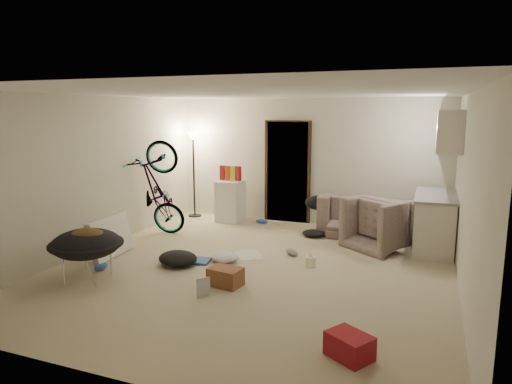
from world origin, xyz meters
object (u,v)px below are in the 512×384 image
at_px(sofa, 370,221).
at_px(bicycle, 158,210).
at_px(armchair, 386,229).
at_px(mini_fridge, 230,201).
at_px(saucer_chair, 87,250).
at_px(juicer, 311,261).
at_px(floor_lamp, 193,156).
at_px(tv_box, 110,237).
at_px(drink_case_b, 349,346).
at_px(kitchen_counter, 434,223).
at_px(drink_case_a, 226,277).

relative_size(sofa, bicycle, 1.04).
height_order(armchair, mini_fridge, mini_fridge).
xyz_separation_m(bicycle, saucer_chair, (0.38, -2.31, -0.05)).
relative_size(bicycle, juicer, 8.31).
height_order(floor_lamp, armchair, floor_lamp).
bearing_deg(tv_box, drink_case_b, -26.79).
xyz_separation_m(floor_lamp, kitchen_counter, (4.83, -0.65, -0.87)).
height_order(mini_fridge, drink_case_b, mini_fridge).
bearing_deg(juicer, bicycle, 166.83).
distance_m(bicycle, saucer_chair, 2.34).
bearing_deg(drink_case_a, armchair, 63.31).
xyz_separation_m(bicycle, tv_box, (0.00, -1.36, -0.16)).
relative_size(floor_lamp, saucer_chair, 1.85).
xyz_separation_m(sofa, saucer_chair, (-3.27, -3.66, 0.14)).
xyz_separation_m(mini_fridge, drink_case_a, (1.41, -3.28, -0.30)).
height_order(mini_fridge, drink_case_a, mini_fridge).
bearing_deg(sofa, kitchen_counter, 157.31).
distance_m(floor_lamp, tv_box, 3.08).
relative_size(mini_fridge, tv_box, 0.89).
bearing_deg(bicycle, mini_fridge, -36.46).
bearing_deg(drink_case_b, tv_box, -170.78).
bearing_deg(mini_fridge, armchair, -11.21).
xyz_separation_m(armchair, drink_case_a, (-1.77, -2.54, -0.19)).
distance_m(armchair, bicycle, 4.04).
distance_m(drink_case_a, juicer, 1.41).
distance_m(armchair, drink_case_a, 3.10).
bearing_deg(mini_fridge, kitchen_counter, -6.04).
xyz_separation_m(drink_case_a, drink_case_b, (1.82, -1.20, -0.00)).
height_order(sofa, drink_case_a, sofa).
xyz_separation_m(kitchen_counter, drink_case_a, (-2.53, -2.73, -0.32)).
bearing_deg(bicycle, armchair, -87.69).
distance_m(floor_lamp, armchair, 4.28).
distance_m(armchair, drink_case_b, 3.74).
bearing_deg(drink_case_b, kitchen_counter, 111.52).
bearing_deg(drink_case_b, armchair, 122.41).
bearing_deg(armchair, kitchen_counter, -130.42).
height_order(mini_fridge, tv_box, mini_fridge).
bearing_deg(sofa, saucer_chair, 48.20).
bearing_deg(drink_case_a, sofa, 73.79).
xyz_separation_m(floor_lamp, drink_case_a, (2.30, -3.38, -1.19)).
bearing_deg(mini_fridge, drink_case_a, -64.83).
bearing_deg(kitchen_counter, bicycle, -169.22).
bearing_deg(armchair, bicycle, 45.32).
distance_m(armchair, juicer, 1.71).
distance_m(floor_lamp, saucer_chair, 3.99).
distance_m(floor_lamp, drink_case_a, 4.26).
xyz_separation_m(saucer_chair, tv_box, (-0.38, 0.95, -0.10)).
bearing_deg(drink_case_a, tv_box, 176.15).
relative_size(tv_box, drink_case_b, 2.37).
xyz_separation_m(saucer_chair, drink_case_b, (3.64, -0.71, -0.30)).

